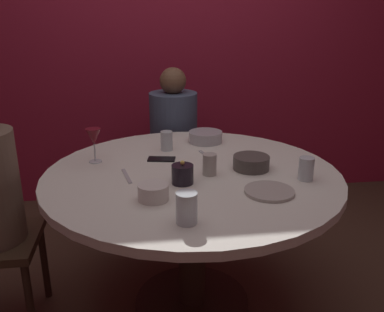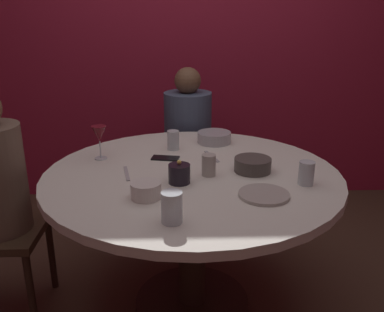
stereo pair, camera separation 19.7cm
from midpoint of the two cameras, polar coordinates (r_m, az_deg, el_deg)
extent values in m
plane|color=#4C3828|center=(2.38, 2.51, -19.47)|extent=(8.00, 8.00, 0.00)
cube|color=maroon|center=(3.36, 0.92, 16.04)|extent=(6.00, 0.10, 2.60)
cylinder|color=silver|center=(2.00, 2.82, -2.76)|extent=(1.41, 1.41, 0.04)
cylinder|color=#332319|center=(2.17, 2.65, -12.06)|extent=(0.14, 0.14, 0.72)
cylinder|color=#2D2116|center=(2.37, 2.52, -19.19)|extent=(0.60, 0.60, 0.03)
cube|color=#3F2D1E|center=(2.26, -22.28, -9.58)|extent=(0.40, 0.40, 0.04)
cylinder|color=#332319|center=(2.19, -18.66, -17.30)|extent=(0.04, 0.04, 0.43)
cylinder|color=#332319|center=(2.46, -16.44, -12.68)|extent=(0.04, 0.04, 0.43)
cube|color=#3F2D1E|center=(2.97, 1.34, -1.18)|extent=(0.40, 0.40, 0.04)
cylinder|color=#475670|center=(2.89, 1.38, 3.79)|extent=(0.33, 0.33, 0.49)
sphere|color=brown|center=(2.82, 1.43, 10.22)|extent=(0.18, 0.18, 0.18)
cylinder|color=#332319|center=(3.21, -1.89, -4.09)|extent=(0.04, 0.04, 0.43)
cylinder|color=#332319|center=(2.90, -1.89, -6.74)|extent=(0.04, 0.04, 0.43)
cylinder|color=#332319|center=(3.23, 4.17, -4.01)|extent=(0.04, 0.04, 0.43)
cylinder|color=#332319|center=(2.92, 4.84, -6.63)|extent=(0.04, 0.04, 0.43)
cylinder|color=black|center=(1.85, 1.29, -2.50)|extent=(0.10, 0.10, 0.09)
sphere|color=#F9D159|center=(1.83, 1.31, -0.90)|extent=(0.02, 0.02, 0.02)
cylinder|color=silver|center=(2.20, -9.83, -0.35)|extent=(0.06, 0.06, 0.01)
cylinder|color=silver|center=(2.18, -9.90, 0.84)|extent=(0.01, 0.01, 0.09)
cone|color=maroon|center=(2.16, -10.02, 2.99)|extent=(0.08, 0.08, 0.08)
cylinder|color=#B2ADA3|center=(1.78, 12.95, -5.22)|extent=(0.21, 0.21, 0.01)
cube|color=black|center=(2.16, -1.07, -0.33)|extent=(0.15, 0.10, 0.01)
cylinder|color=#B7B7BC|center=(2.44, 5.35, 2.51)|extent=(0.19, 0.19, 0.06)
cylinder|color=silver|center=(1.71, -3.04, -4.74)|extent=(0.13, 0.13, 0.07)
cylinder|color=#4C4742|center=(2.02, 11.04, -1.23)|extent=(0.18, 0.18, 0.07)
cylinder|color=silver|center=(1.51, 0.98, -7.09)|extent=(0.08, 0.08, 0.12)
cylinder|color=silver|center=(1.93, 18.18, -2.28)|extent=(0.07, 0.07, 0.11)
cylinder|color=silver|center=(2.30, -0.14, 2.14)|extent=(0.07, 0.07, 0.11)
cylinder|color=#B2ADA3|center=(1.94, 5.20, -1.29)|extent=(0.07, 0.07, 0.10)
cube|color=#B7B7BC|center=(2.20, 5.27, -0.10)|extent=(0.07, 0.18, 0.01)
cube|color=#B7B7BC|center=(1.97, -6.10, -2.43)|extent=(0.05, 0.18, 0.01)
camera|label=1|loc=(0.10, -87.14, 0.99)|focal=39.12mm
camera|label=2|loc=(0.10, 92.86, -0.99)|focal=39.12mm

